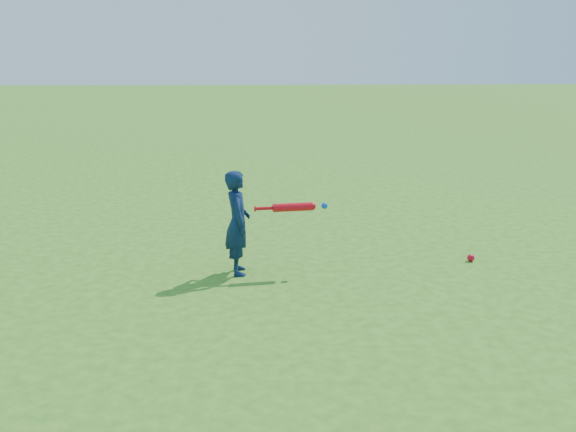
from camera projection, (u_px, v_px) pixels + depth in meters
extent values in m
plane|color=#35741B|center=(222.00, 282.00, 6.10)|extent=(80.00, 80.00, 0.00)
imported|color=#0D1E40|center=(238.00, 223.00, 6.23)|extent=(0.29, 0.40, 1.03)
sphere|color=red|center=(471.00, 258.00, 6.71)|extent=(0.08, 0.08, 0.08)
cylinder|color=red|center=(255.00, 209.00, 6.19)|extent=(0.02, 0.06, 0.06)
cylinder|color=red|center=(264.00, 208.00, 6.20)|extent=(0.19, 0.06, 0.03)
cylinder|color=red|center=(292.00, 207.00, 6.25)|extent=(0.39, 0.13, 0.08)
sphere|color=red|center=(312.00, 206.00, 6.29)|extent=(0.08, 0.08, 0.08)
sphere|color=blue|center=(324.00, 206.00, 6.31)|extent=(0.06, 0.06, 0.06)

